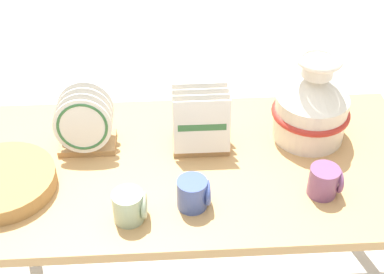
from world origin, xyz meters
TOP-DOWN VIEW (x-y plane):
  - display_table at (0.00, 0.00)m, footprint 1.54×0.75m
  - ceramic_vase at (0.42, 0.13)m, footprint 0.27×0.27m
  - dish_rack_round_plates at (-0.35, 0.11)m, footprint 0.19×0.15m
  - dish_rack_square_plates at (0.04, 0.09)m, footprint 0.19×0.15m
  - wicker_charger_stack at (-0.60, -0.09)m, footprint 0.34×0.34m
  - mug_plum_glaze at (0.40, -0.17)m, footprint 0.10×0.09m
  - mug_sage_glaze at (-0.19, -0.24)m, footprint 0.10×0.09m
  - mug_cobalt_glaze at (-0.01, -0.20)m, footprint 0.10×0.09m

SIDE VIEW (x-z plane):
  - display_table at x=0.00m, z-range 0.28..1.01m
  - wicker_charger_stack at x=-0.60m, z-range 0.73..0.78m
  - mug_plum_glaze at x=0.40m, z-range 0.73..0.83m
  - mug_sage_glaze at x=-0.19m, z-range 0.73..0.83m
  - mug_cobalt_glaze at x=-0.01m, z-range 0.73..0.83m
  - dish_rack_square_plates at x=0.04m, z-range 0.70..0.91m
  - dish_rack_round_plates at x=-0.35m, z-range 0.71..0.93m
  - ceramic_vase at x=0.42m, z-range 0.70..1.02m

